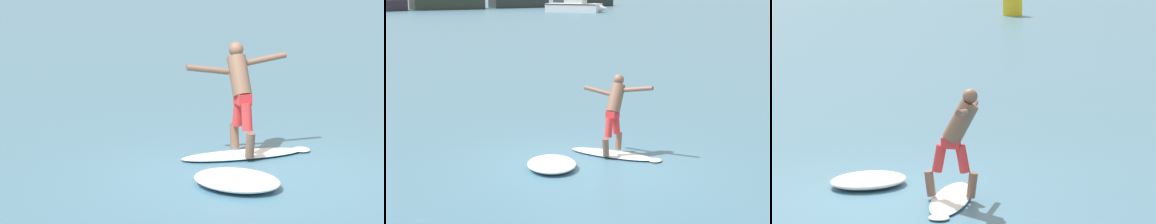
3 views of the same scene
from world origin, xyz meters
TOP-DOWN VIEW (x-y plane):
  - ground_plane at (0.00, 0.00)m, footprint 200.00×200.00m
  - surfboard at (0.75, 0.23)m, footprint 1.48×1.93m
  - surfer at (0.82, 0.32)m, footprint 1.03×1.35m
  - wave_foam_at_tail at (-0.78, 0.01)m, footprint 1.32×1.47m

SIDE VIEW (x-z plane):
  - ground_plane at x=0.00m, z-range 0.00..0.00m
  - surfboard at x=0.75m, z-range -0.07..0.13m
  - wave_foam_at_tail at x=-0.78m, z-range 0.00..0.19m
  - surfer at x=0.82m, z-range 0.20..1.81m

